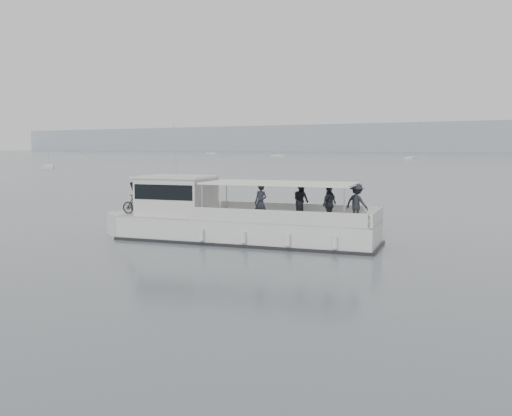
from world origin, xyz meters
The scene contains 3 objects.
ground centered at (0.00, 0.00, 0.00)m, with size 1400.00×1400.00×0.00m, color slate.
tour_boat centered at (-6.45, 0.67, 0.94)m, with size 13.80×5.69×5.76m.
moored_fleet centered at (-26.63, 204.58, 0.36)m, with size 417.70×318.48×10.79m.
Camera 1 is at (8.73, -21.17, 4.36)m, focal length 40.00 mm.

